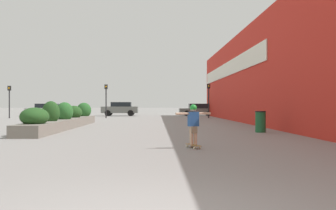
{
  "coord_description": "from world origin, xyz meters",
  "views": [
    {
      "loc": [
        0.13,
        -4.19,
        1.32
      ],
      "look_at": [
        0.85,
        19.14,
        1.29
      ],
      "focal_mm": 40.0,
      "sensor_mm": 36.0,
      "label": 1
    }
  ],
  "objects": [
    {
      "name": "building_wall_right",
      "position": [
        6.62,
        18.49,
        3.36
      ],
      "size": [
        0.67,
        46.31,
        6.7
      ],
      "color": "red",
      "rests_on": "ground_plane"
    },
    {
      "name": "planter_box",
      "position": [
        -5.03,
        16.83,
        0.48
      ],
      "size": [
        1.23,
        13.15,
        1.49
      ],
      "color": "slate",
      "rests_on": "ground_plane"
    },
    {
      "name": "skateboard",
      "position": [
        1.25,
        7.15,
        0.07
      ],
      "size": [
        0.44,
        0.81,
        0.1
      ],
      "rotation": [
        0.0,
        0.0,
        0.32
      ],
      "color": "olive",
      "rests_on": "ground_plane"
    },
    {
      "name": "skateboarder",
      "position": [
        1.25,
        7.15,
        0.84
      ],
      "size": [
        1.11,
        0.44,
        1.23
      ],
      "rotation": [
        0.0,
        0.0,
        0.32
      ],
      "color": "tan",
      "rests_on": "skateboard"
    },
    {
      "name": "trash_bin",
      "position": [
        5.08,
        13.43,
        0.51
      ],
      "size": [
        0.51,
        0.51,
        1.01
      ],
      "color": "#1E5B33",
      "rests_on": "ground_plane"
    },
    {
      "name": "car_leftmost",
      "position": [
        5.06,
        40.17,
        0.75
      ],
      "size": [
        4.29,
        2.01,
        1.43
      ],
      "rotation": [
        0.0,
        0.0,
        1.57
      ],
      "color": "slate",
      "rests_on": "ground_plane"
    },
    {
      "name": "car_center_left",
      "position": [
        -4.09,
        39.56,
        0.85
      ],
      "size": [
        4.19,
        2.02,
        1.6
      ],
      "rotation": [
        0.0,
        0.0,
        1.57
      ],
      "color": "slate",
      "rests_on": "ground_plane"
    },
    {
      "name": "car_center_right",
      "position": [
        -12.63,
        39.36,
        0.76
      ],
      "size": [
        4.33,
        1.85,
        1.43
      ],
      "rotation": [
        0.0,
        0.0,
        1.57
      ],
      "color": "#BCBCC1",
      "rests_on": "ground_plane"
    },
    {
      "name": "car_rightmost",
      "position": [
        14.28,
        37.32,
        0.79
      ],
      "size": [
        4.27,
        2.03,
        1.53
      ],
      "rotation": [
        0.0,
        0.0,
        -1.57
      ],
      "color": "slate",
      "rests_on": "ground_plane"
    },
    {
      "name": "traffic_light_left",
      "position": [
        -4.76,
        32.24,
        2.25
      ],
      "size": [
        0.28,
        0.3,
        3.27
      ],
      "color": "black",
      "rests_on": "ground_plane"
    },
    {
      "name": "traffic_light_right",
      "position": [
        5.26,
        32.37,
        2.3
      ],
      "size": [
        0.28,
        0.3,
        3.36
      ],
      "color": "black",
      "rests_on": "ground_plane"
    },
    {
      "name": "traffic_light_far_left",
      "position": [
        -14.06,
        32.26,
        2.16
      ],
      "size": [
        0.28,
        0.3,
        3.13
      ],
      "color": "black",
      "rests_on": "ground_plane"
    }
  ]
}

